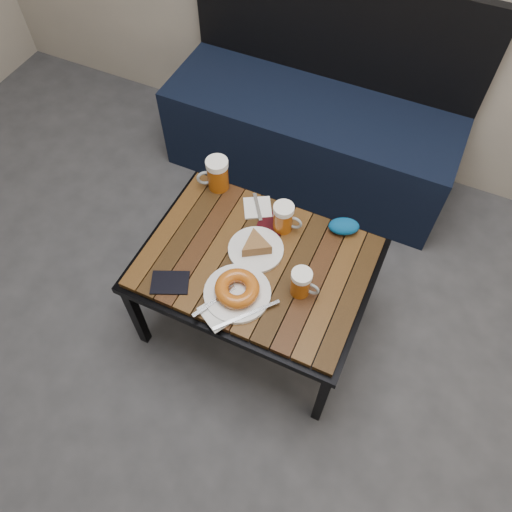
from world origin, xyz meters
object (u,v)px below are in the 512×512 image
at_px(beer_mug_centre, 284,218).
at_px(plate_bagel, 237,291).
at_px(cafe_table, 256,267).
at_px(passport_burgundy, 270,226).
at_px(bench, 311,130).
at_px(beer_mug_right, 301,283).
at_px(passport_navy, 170,283).
at_px(beer_mug_left, 217,174).
at_px(plate_pie, 256,247).
at_px(knit_pouch, 344,226).

relative_size(beer_mug_centre, plate_bagel, 0.44).
relative_size(cafe_table, beer_mug_centre, 6.80).
bearing_deg(passport_burgundy, bench, 90.21).
distance_m(beer_mug_right, passport_navy, 0.46).
distance_m(bench, cafe_table, 0.96).
bearing_deg(plate_bagel, cafe_table, 90.34).
relative_size(beer_mug_centre, beer_mug_right, 1.07).
bearing_deg(beer_mug_left, plate_pie, 106.91).
relative_size(cafe_table, passport_burgundy, 6.24).
bearing_deg(beer_mug_right, cafe_table, 166.05).
height_order(cafe_table, beer_mug_right, beer_mug_right).
xyz_separation_m(beer_mug_centre, plate_bagel, (-0.03, -0.33, -0.04)).
xyz_separation_m(plate_bagel, passport_burgundy, (-0.02, 0.32, -0.02)).
relative_size(beer_mug_left, plate_bagel, 0.50).
height_order(passport_navy, passport_burgundy, same).
bearing_deg(beer_mug_centre, plate_pie, -114.13).
relative_size(plate_pie, passport_navy, 1.55).
bearing_deg(passport_burgundy, passport_navy, -128.14).
distance_m(beer_mug_centre, beer_mug_right, 0.28).
distance_m(cafe_table, beer_mug_left, 0.40).
xyz_separation_m(beer_mug_left, passport_burgundy, (0.27, -0.10, -0.07)).
bearing_deg(cafe_table, beer_mug_right, -15.25).
bearing_deg(plate_pie, passport_navy, -130.55).
relative_size(bench, plate_pie, 6.89).
bearing_deg(cafe_table, passport_navy, -137.64).
xyz_separation_m(cafe_table, beer_mug_left, (-0.29, 0.26, 0.11)).
bearing_deg(cafe_table, beer_mug_left, 137.96).
height_order(plate_bagel, passport_navy, plate_bagel).
height_order(cafe_table, plate_pie, plate_pie).
bearing_deg(plate_pie, beer_mug_centre, 70.21).
bearing_deg(beer_mug_right, plate_pie, 158.00).
bearing_deg(cafe_table, knit_pouch, 47.29).
xyz_separation_m(cafe_table, beer_mug_centre, (0.03, 0.18, 0.11)).
height_order(bench, plate_bagel, bench).
bearing_deg(passport_navy, beer_mug_centre, 121.72).
height_order(plate_pie, knit_pouch, plate_pie).
relative_size(plate_pie, passport_burgundy, 1.51).
distance_m(bench, passport_navy, 1.17).
bearing_deg(passport_navy, cafe_table, 108.30).
xyz_separation_m(cafe_table, plate_pie, (-0.02, 0.04, 0.07)).
bearing_deg(bench, passport_navy, -95.10).
bearing_deg(cafe_table, plate_bagel, -89.66).
bearing_deg(knit_pouch, beer_mug_left, -179.82).
relative_size(bench, passport_burgundy, 10.39).
relative_size(plate_pie, knit_pouch, 1.76).
distance_m(beer_mug_left, passport_navy, 0.48).
bearing_deg(beer_mug_right, beer_mug_centre, 126.61).
xyz_separation_m(plate_pie, passport_burgundy, (0.00, 0.12, -0.02)).
xyz_separation_m(bench, passport_navy, (-0.10, -1.15, 0.20)).
bearing_deg(beer_mug_left, passport_navy, 62.72).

